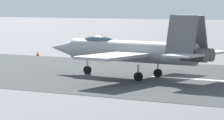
{
  "coord_description": "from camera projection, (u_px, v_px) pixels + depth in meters",
  "views": [
    {
      "loc": [
        -20.85,
        49.76,
        6.48
      ],
      "look_at": [
        2.68,
        8.52,
        2.2
      ],
      "focal_mm": 98.87,
      "sensor_mm": 36.0,
      "label": 1
    }
  ],
  "objects": [
    {
      "name": "ground_plane",
      "position": [
        187.0,
        79.0,
        53.92
      ],
      "size": [
        400.0,
        400.0,
        0.0
      ],
      "primitive_type": "plane",
      "color": "slate"
    },
    {
      "name": "marker_cone_far",
      "position": [
        38.0,
        54.0,
        77.92
      ],
      "size": [
        0.44,
        0.44,
        0.55
      ],
      "primitive_type": "cone",
      "color": "orange",
      "rests_on": "ground"
    },
    {
      "name": "runway_strip",
      "position": [
        187.0,
        79.0,
        53.91
      ],
      "size": [
        240.0,
        26.0,
        0.02
      ],
      "color": "#3A3C3B",
      "rests_on": "ground"
    },
    {
      "name": "fighter_jet",
      "position": [
        131.0,
        51.0,
        54.49
      ],
      "size": [
        17.45,
        14.91,
        5.62
      ],
      "color": "#A4A5A7",
      "rests_on": "ground"
    },
    {
      "name": "marker_cone_mid",
      "position": [
        139.0,
        59.0,
        70.81
      ],
      "size": [
        0.44,
        0.44,
        0.55
      ],
      "primitive_type": "cone",
      "color": "orange",
      "rests_on": "ground"
    }
  ]
}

